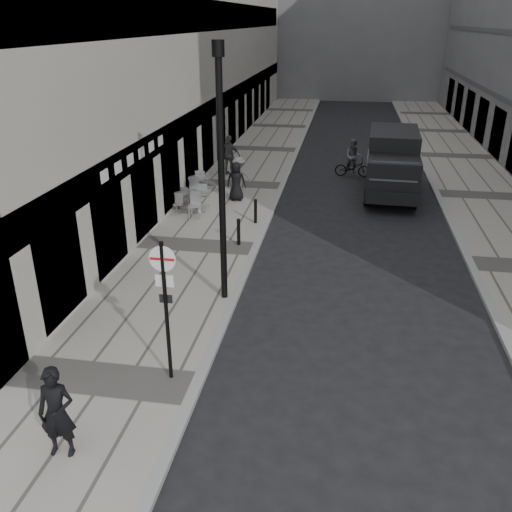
% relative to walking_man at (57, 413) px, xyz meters
% --- Properties ---
extents(ground, '(120.00, 120.00, 0.00)m').
position_rel_walking_man_xyz_m(ground, '(1.82, -0.54, -1.01)').
color(ground, black).
rests_on(ground, ground).
extents(sidewalk, '(4.00, 60.00, 0.12)m').
position_rel_walking_man_xyz_m(sidewalk, '(-0.18, 17.46, -0.95)').
color(sidewalk, gray).
rests_on(sidewalk, ground).
extents(far_sidewalk, '(4.00, 60.00, 0.12)m').
position_rel_walking_man_xyz_m(far_sidewalk, '(10.82, 17.46, -0.95)').
color(far_sidewalk, gray).
rests_on(far_sidewalk, ground).
extents(walking_man, '(0.69, 0.50, 1.77)m').
position_rel_walking_man_xyz_m(walking_man, '(0.00, 0.00, 0.00)').
color(walking_man, black).
rests_on(walking_man, sidewalk).
extents(sign_post, '(0.54, 0.09, 3.17)m').
position_rel_walking_man_xyz_m(sign_post, '(1.22, 2.46, 1.15)').
color(sign_post, black).
rests_on(sign_post, sidewalk).
extents(lamppost, '(0.30, 0.30, 6.69)m').
position_rel_walking_man_xyz_m(lamppost, '(1.56, 6.28, 2.84)').
color(lamppost, black).
rests_on(lamppost, sidewalk).
extents(bollard_near, '(0.12, 0.12, 0.88)m').
position_rel_walking_man_xyz_m(bollard_near, '(1.22, 10.10, -0.44)').
color(bollard_near, black).
rests_on(bollard_near, sidewalk).
extents(bollard_far, '(0.12, 0.12, 0.88)m').
position_rel_walking_man_xyz_m(bollard_far, '(1.43, 12.33, -0.45)').
color(bollard_far, black).
rests_on(bollard_far, sidewalk).
extents(panel_van, '(2.40, 5.84, 2.70)m').
position_rel_walking_man_xyz_m(panel_van, '(6.73, 17.47, 0.52)').
color(panel_van, black).
rests_on(panel_van, ground).
extents(cyclist, '(1.75, 0.68, 1.87)m').
position_rel_walking_man_xyz_m(cyclist, '(5.05, 20.08, -0.28)').
color(cyclist, black).
rests_on(cyclist, ground).
extents(pedestrian_a, '(1.21, 0.68, 1.94)m').
position_rel_walking_man_xyz_m(pedestrian_a, '(-0.98, 18.99, 0.08)').
color(pedestrian_a, '#4C4C51').
rests_on(pedestrian_a, sidewalk).
extents(pedestrian_b, '(1.07, 0.67, 1.58)m').
position_rel_walking_man_xyz_m(pedestrian_b, '(0.05, 16.21, -0.10)').
color(pedestrian_b, '#B1AAA3').
rests_on(pedestrian_b, sidewalk).
extents(pedestrian_c, '(0.82, 0.54, 1.66)m').
position_rel_walking_man_xyz_m(pedestrian_c, '(0.17, 14.98, -0.06)').
color(pedestrian_c, black).
rests_on(pedestrian_c, sidewalk).
extents(cafe_table_near, '(0.79, 1.79, 1.02)m').
position_rel_walking_man_xyz_m(cafe_table_near, '(-1.60, 15.17, -0.37)').
color(cafe_table_near, silver).
rests_on(cafe_table_near, sidewalk).
extents(cafe_table_mid, '(0.63, 1.41, 0.81)m').
position_rel_walking_man_xyz_m(cafe_table_mid, '(-1.78, 13.44, -0.48)').
color(cafe_table_mid, '#A9A9AB').
rests_on(cafe_table_mid, sidewalk).
extents(cafe_table_far, '(0.80, 1.80, 1.02)m').
position_rel_walking_man_xyz_m(cafe_table_far, '(-0.98, 13.16, -0.37)').
color(cafe_table_far, silver).
rests_on(cafe_table_far, sidewalk).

